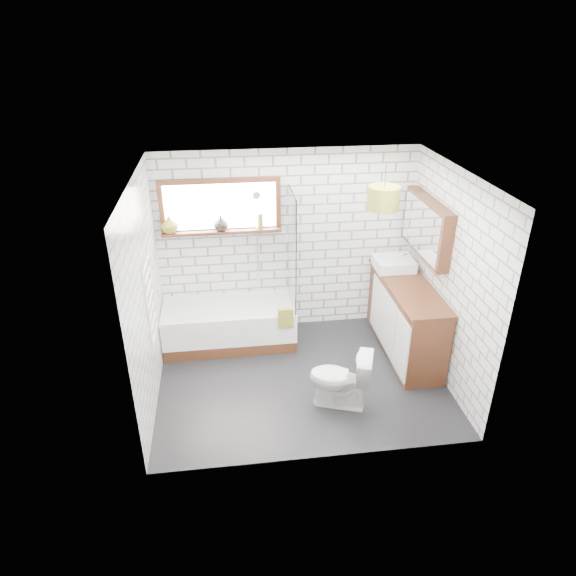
{
  "coord_description": "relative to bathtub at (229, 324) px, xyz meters",
  "views": [
    {
      "loc": [
        -0.82,
        -5.0,
        3.83
      ],
      "look_at": [
        -0.13,
        0.25,
        1.12
      ],
      "focal_mm": 32.0,
      "sensor_mm": 36.0,
      "label": 1
    }
  ],
  "objects": [
    {
      "name": "towel_green",
      "position": [
        0.71,
        -0.38,
        0.26
      ],
      "size": [
        0.19,
        0.05,
        0.26
      ],
      "primitive_type": "cube",
      "color": "olive",
      "rests_on": "bathtub"
    },
    {
      "name": "pendant",
      "position": [
        1.81,
        -0.51,
        1.82
      ],
      "size": [
        0.37,
        0.37,
        0.27
      ],
      "primitive_type": "cylinder",
      "color": "olive",
      "rests_on": "ceiling"
    },
    {
      "name": "ceiling",
      "position": [
        0.83,
        -0.92,
        2.23
      ],
      "size": [
        3.4,
        2.6,
        0.01
      ],
      "primitive_type": "cube",
      "color": "white",
      "rests_on": "ground"
    },
    {
      "name": "basin",
      "position": [
        2.2,
        -0.01,
        0.76
      ],
      "size": [
        0.49,
        0.43,
        0.14
      ],
      "primitive_type": "cube",
      "color": "white",
      "rests_on": "vanity"
    },
    {
      "name": "towel_radiator",
      "position": [
        -0.83,
        -0.92,
        0.92
      ],
      "size": [
        0.06,
        0.52,
        1.0
      ],
      "primitive_type": "cube",
      "color": "white",
      "rests_on": "wall_left"
    },
    {
      "name": "shower_screen",
      "position": [
        0.84,
        0.0,
        1.03
      ],
      "size": [
        0.02,
        0.72,
        1.5
      ],
      "primitive_type": "cube",
      "color": "white",
      "rests_on": "bathtub"
    },
    {
      "name": "floor",
      "position": [
        0.83,
        -0.92,
        -0.28
      ],
      "size": [
        3.4,
        2.6,
        0.01
      ],
      "primitive_type": "cube",
      "color": "black",
      "rests_on": "ground"
    },
    {
      "name": "wall_left",
      "position": [
        -0.88,
        -0.92,
        0.97
      ],
      "size": [
        0.01,
        2.6,
        2.5
      ],
      "primitive_type": "cube",
      "color": "white",
      "rests_on": "ground"
    },
    {
      "name": "mirror_cabinet",
      "position": [
        2.45,
        -0.32,
        1.37
      ],
      "size": [
        0.16,
        1.2,
        0.7
      ],
      "primitive_type": "cube",
      "color": "#3B1D10",
      "rests_on": "wall_right"
    },
    {
      "name": "window",
      "position": [
        -0.02,
        0.34,
        1.52
      ],
      "size": [
        1.52,
        0.16,
        0.68
      ],
      "primitive_type": "cube",
      "color": "#3B1D10",
      "rests_on": "wall_back"
    },
    {
      "name": "wall_right",
      "position": [
        2.53,
        -0.92,
        0.97
      ],
      "size": [
        0.01,
        2.6,
        2.5
      ],
      "primitive_type": "cube",
      "color": "white",
      "rests_on": "ground"
    },
    {
      "name": "vase_dark",
      "position": [
        -0.03,
        0.31,
        1.3
      ],
      "size": [
        0.24,
        0.24,
        0.19
      ],
      "primitive_type": "imported",
      "rotation": [
        0.0,
        0.0,
        0.4
      ],
      "color": "black",
      "rests_on": "window"
    },
    {
      "name": "vase_olive",
      "position": [
        -0.67,
        0.31,
        1.31
      ],
      "size": [
        0.28,
        0.28,
        0.22
      ],
      "primitive_type": "imported",
      "rotation": [
        0.0,
        0.0,
        -0.41
      ],
      "color": "olive",
      "rests_on": "window"
    },
    {
      "name": "wall_front",
      "position": [
        0.83,
        -2.23,
        0.97
      ],
      "size": [
        3.4,
        0.01,
        2.5
      ],
      "primitive_type": "cube",
      "color": "white",
      "rests_on": "ground"
    },
    {
      "name": "wall_back",
      "position": [
        0.83,
        0.38,
        0.97
      ],
      "size": [
        3.4,
        0.01,
        2.5
      ],
      "primitive_type": "cube",
      "color": "white",
      "rests_on": "ground"
    },
    {
      "name": "shower_riser",
      "position": [
        0.43,
        0.34,
        1.07
      ],
      "size": [
        0.02,
        0.02,
        1.3
      ],
      "primitive_type": "cylinder",
      "color": "silver",
      "rests_on": "wall_back"
    },
    {
      "name": "toilet",
      "position": [
        1.18,
        -1.45,
        0.07
      ],
      "size": [
        0.59,
        0.77,
        0.69
      ],
      "primitive_type": "imported",
      "rotation": [
        0.0,
        0.0,
        -1.91
      ],
      "color": "white",
      "rests_on": "floor"
    },
    {
      "name": "towel_beige",
      "position": [
        0.71,
        -0.38,
        0.26
      ],
      "size": [
        0.18,
        0.05,
        0.24
      ],
      "primitive_type": "cube",
      "color": "tan",
      "rests_on": "bathtub"
    },
    {
      "name": "vanity",
      "position": [
        2.26,
        -0.48,
        0.21
      ],
      "size": [
        0.55,
        1.7,
        0.97
      ],
      "primitive_type": "cube",
      "color": "#3B1D10",
      "rests_on": "floor"
    },
    {
      "name": "tap",
      "position": [
        2.36,
        -0.01,
        0.81
      ],
      "size": [
        0.03,
        0.03,
        0.14
      ],
      "primitive_type": "cylinder",
      "rotation": [
        0.0,
        0.0,
        0.06
      ],
      "color": "silver",
      "rests_on": "vanity"
    },
    {
      "name": "bathtub",
      "position": [
        0.0,
        0.0,
        0.0
      ],
      "size": [
        1.72,
        0.76,
        0.56
      ],
      "primitive_type": "cube",
      "color": "white",
      "rests_on": "floor"
    },
    {
      "name": "bottle",
      "position": [
        0.48,
        0.31,
        1.3
      ],
      "size": [
        0.08,
        0.08,
        0.2
      ],
      "primitive_type": "cylinder",
      "rotation": [
        0.0,
        0.0,
        -0.33
      ],
      "color": "olive",
      "rests_on": "window"
    }
  ]
}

